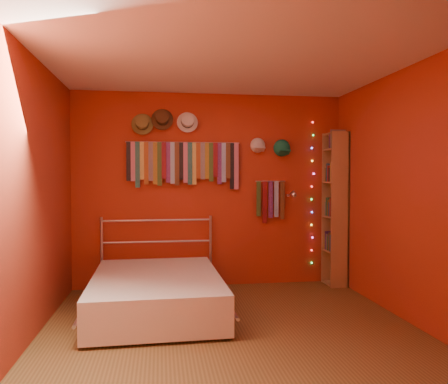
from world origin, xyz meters
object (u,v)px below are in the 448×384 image
reading_lamp (293,195)px  bed (157,292)px  tie_rack (184,162)px  bookshelf (338,208)px

reading_lamp → bed: 2.16m
tie_rack → reading_lamp: (1.39, -0.17, -0.42)m
tie_rack → bed: tie_rack is taller
tie_rack → reading_lamp: 1.47m
tie_rack → reading_lamp: bearing=-7.0°
tie_rack → bookshelf: (2.01, -0.15, -0.60)m
bookshelf → tie_rack: bearing=175.6°
tie_rack → bookshelf: size_ratio=0.72×
bed → bookshelf: bearing=18.7°
tie_rack → reading_lamp: tie_rack is taller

